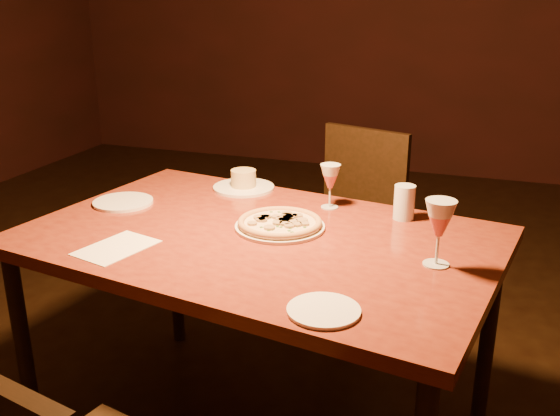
% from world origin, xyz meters
% --- Properties ---
extents(floor, '(7.00, 7.00, 0.00)m').
position_xyz_m(floor, '(0.00, 0.00, 0.00)').
color(floor, black).
rests_on(floor, ground).
extents(dining_table, '(1.60, 1.17, 0.79)m').
position_xyz_m(dining_table, '(0.18, -0.20, 0.72)').
color(dining_table, maroon).
rests_on(dining_table, floor).
extents(chair_far, '(0.56, 0.56, 0.91)m').
position_xyz_m(chair_far, '(0.25, 0.79, 0.52)').
color(chair_far, black).
rests_on(chair_far, floor).
extents(pizza_plate, '(0.29, 0.29, 0.03)m').
position_xyz_m(pizza_plate, '(0.23, -0.13, 0.80)').
color(pizza_plate, white).
rests_on(pizza_plate, dining_table).
extents(ramekin_saucer, '(0.24, 0.24, 0.08)m').
position_xyz_m(ramekin_saucer, '(-0.05, 0.23, 0.81)').
color(ramekin_saucer, white).
rests_on(ramekin_saucer, dining_table).
extents(wine_glass_far, '(0.07, 0.07, 0.16)m').
position_xyz_m(wine_glass_far, '(0.33, 0.12, 0.87)').
color(wine_glass_far, '#BD4F4E').
rests_on(wine_glass_far, dining_table).
extents(wine_glass_right, '(0.09, 0.09, 0.19)m').
position_xyz_m(wine_glass_right, '(0.74, -0.25, 0.88)').
color(wine_glass_right, '#BD4F4E').
rests_on(wine_glass_right, dining_table).
extents(water_tumbler, '(0.07, 0.07, 0.12)m').
position_xyz_m(water_tumbler, '(0.59, 0.10, 0.85)').
color(water_tumbler, silver).
rests_on(water_tumbler, dining_table).
extents(side_plate_left, '(0.22, 0.22, 0.01)m').
position_xyz_m(side_plate_left, '(-0.39, -0.08, 0.79)').
color(side_plate_left, white).
rests_on(side_plate_left, dining_table).
extents(side_plate_near, '(0.18, 0.18, 0.01)m').
position_xyz_m(side_plate_near, '(0.51, -0.62, 0.79)').
color(side_plate_near, white).
rests_on(side_plate_near, dining_table).
extents(menu_card, '(0.21, 0.26, 0.00)m').
position_xyz_m(menu_card, '(-0.19, -0.44, 0.79)').
color(menu_card, white).
rests_on(menu_card, dining_table).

